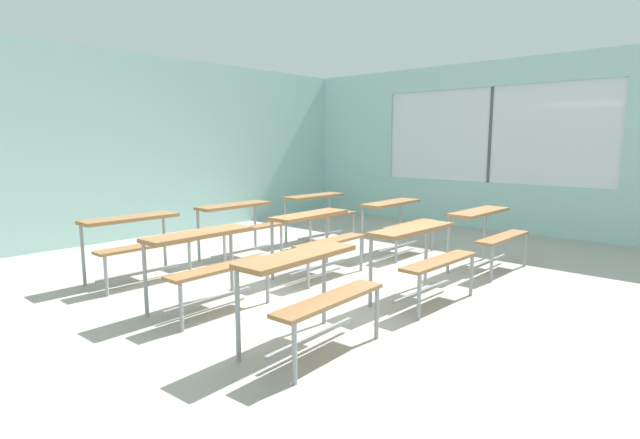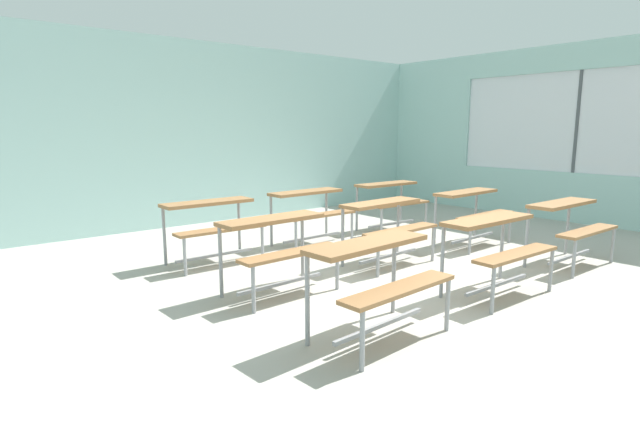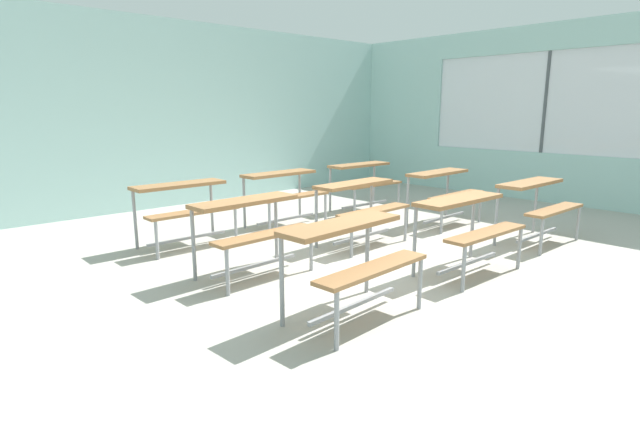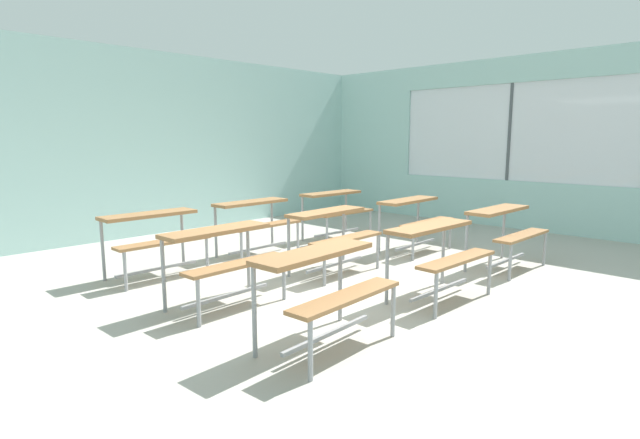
{
  "view_description": "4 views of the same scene",
  "coord_description": "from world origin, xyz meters",
  "px_view_note": "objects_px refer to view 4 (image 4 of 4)",
  "views": [
    {
      "loc": [
        -3.8,
        -3.3,
        1.6
      ],
      "look_at": [
        0.5,
        0.58,
        0.69
      ],
      "focal_mm": 28.0,
      "sensor_mm": 36.0,
      "label": 1
    },
    {
      "loc": [
        -3.8,
        -3.3,
        1.6
      ],
      "look_at": [
        -0.31,
        0.9,
        0.6
      ],
      "focal_mm": 28.0,
      "sensor_mm": 36.0,
      "label": 2
    },
    {
      "loc": [
        -3.8,
        -3.3,
        1.6
      ],
      "look_at": [
        -0.38,
        0.4,
        0.48
      ],
      "focal_mm": 28.0,
      "sensor_mm": 36.0,
      "label": 3
    },
    {
      "loc": [
        -3.8,
        -3.3,
        1.6
      ],
      "look_at": [
        -0.03,
        0.33,
        0.74
      ],
      "focal_mm": 28.0,
      "sensor_mm": 36.0,
      "label": 4
    }
  ],
  "objects_px": {
    "desk_bench_r2c0": "(154,229)",
    "desk_bench_r2c2": "(336,204)",
    "desk_bench_r0c2": "(506,223)",
    "desk_bench_r2c1": "(256,214)",
    "desk_bench_r1c1": "(333,226)",
    "desk_bench_r0c0": "(325,276)",
    "desk_bench_r0c1": "(439,244)",
    "desk_bench_r1c2": "(415,212)",
    "desk_bench_r1c0": "(224,248)"
  },
  "relations": [
    {
      "from": "desk_bench_r0c2",
      "to": "desk_bench_r2c1",
      "type": "height_order",
      "value": "same"
    },
    {
      "from": "desk_bench_r2c0",
      "to": "desk_bench_r2c2",
      "type": "xyz_separation_m",
      "value": [
        3.13,
        0.01,
        0.0
      ]
    },
    {
      "from": "desk_bench_r1c2",
      "to": "desk_bench_r1c0",
      "type": "bearing_deg",
      "value": 178.64
    },
    {
      "from": "desk_bench_r1c1",
      "to": "desk_bench_r2c2",
      "type": "height_order",
      "value": "same"
    },
    {
      "from": "desk_bench_r0c0",
      "to": "desk_bench_r0c1",
      "type": "distance_m",
      "value": 1.62
    },
    {
      "from": "desk_bench_r2c1",
      "to": "desk_bench_r2c2",
      "type": "distance_m",
      "value": 1.61
    },
    {
      "from": "desk_bench_r1c0",
      "to": "desk_bench_r1c1",
      "type": "bearing_deg",
      "value": 0.75
    },
    {
      "from": "desk_bench_r2c1",
      "to": "desk_bench_r2c2",
      "type": "height_order",
      "value": "same"
    },
    {
      "from": "desk_bench_r1c0",
      "to": "desk_bench_r2c1",
      "type": "height_order",
      "value": "same"
    },
    {
      "from": "desk_bench_r1c1",
      "to": "desk_bench_r2c0",
      "type": "bearing_deg",
      "value": 137.27
    },
    {
      "from": "desk_bench_r1c2",
      "to": "desk_bench_r0c1",
      "type": "bearing_deg",
      "value": -141.67
    },
    {
      "from": "desk_bench_r1c1",
      "to": "desk_bench_r1c2",
      "type": "bearing_deg",
      "value": -4.5
    },
    {
      "from": "desk_bench_r1c2",
      "to": "desk_bench_r2c0",
      "type": "xyz_separation_m",
      "value": [
        -3.22,
        1.42,
        0.0
      ]
    },
    {
      "from": "desk_bench_r0c0",
      "to": "desk_bench_r1c2",
      "type": "relative_size",
      "value": 1.01
    },
    {
      "from": "desk_bench_r1c2",
      "to": "desk_bench_r2c2",
      "type": "relative_size",
      "value": 0.99
    },
    {
      "from": "desk_bench_r0c0",
      "to": "desk_bench_r2c0",
      "type": "height_order",
      "value": "same"
    },
    {
      "from": "desk_bench_r2c0",
      "to": "desk_bench_r2c2",
      "type": "height_order",
      "value": "same"
    },
    {
      "from": "desk_bench_r0c1",
      "to": "desk_bench_r1c1",
      "type": "distance_m",
      "value": 1.44
    },
    {
      "from": "desk_bench_r0c2",
      "to": "desk_bench_r1c2",
      "type": "xyz_separation_m",
      "value": [
        0.03,
        1.34,
        0.0
      ]
    },
    {
      "from": "desk_bench_r0c2",
      "to": "desk_bench_r1c2",
      "type": "height_order",
      "value": "same"
    },
    {
      "from": "desk_bench_r2c0",
      "to": "desk_bench_r2c1",
      "type": "xyz_separation_m",
      "value": [
        1.52,
        0.03,
        0.0
      ]
    },
    {
      "from": "desk_bench_r0c2",
      "to": "desk_bench_r2c0",
      "type": "bearing_deg",
      "value": 140.05
    },
    {
      "from": "desk_bench_r2c0",
      "to": "desk_bench_r1c1",
      "type": "bearing_deg",
      "value": -40.04
    },
    {
      "from": "desk_bench_r2c0",
      "to": "desk_bench_r2c1",
      "type": "height_order",
      "value": "same"
    },
    {
      "from": "desk_bench_r0c0",
      "to": "desk_bench_r1c1",
      "type": "xyz_separation_m",
      "value": [
        1.64,
        1.42,
        0.0
      ]
    },
    {
      "from": "desk_bench_r2c0",
      "to": "desk_bench_r0c1",
      "type": "bearing_deg",
      "value": -60.18
    },
    {
      "from": "desk_bench_r0c1",
      "to": "desk_bench_r2c1",
      "type": "distance_m",
      "value": 2.81
    },
    {
      "from": "desk_bench_r2c0",
      "to": "desk_bench_r2c1",
      "type": "distance_m",
      "value": 1.52
    },
    {
      "from": "desk_bench_r1c1",
      "to": "desk_bench_r2c0",
      "type": "xyz_separation_m",
      "value": [
        -1.58,
        1.35,
        0.0
      ]
    },
    {
      "from": "desk_bench_r0c2",
      "to": "desk_bench_r2c0",
      "type": "relative_size",
      "value": 1.0
    },
    {
      "from": "desk_bench_r0c0",
      "to": "desk_bench_r1c0",
      "type": "bearing_deg",
      "value": 86.03
    },
    {
      "from": "desk_bench_r2c1",
      "to": "desk_bench_r0c2",
      "type": "bearing_deg",
      "value": -59.8
    },
    {
      "from": "desk_bench_r0c0",
      "to": "desk_bench_r2c0",
      "type": "distance_m",
      "value": 2.77
    },
    {
      "from": "desk_bench_r0c0",
      "to": "desk_bench_r1c0",
      "type": "xyz_separation_m",
      "value": [
        0.02,
        1.35,
        0.0
      ]
    },
    {
      "from": "desk_bench_r1c0",
      "to": "desk_bench_r2c2",
      "type": "distance_m",
      "value": 3.48
    },
    {
      "from": "desk_bench_r2c1",
      "to": "desk_bench_r1c0",
      "type": "bearing_deg",
      "value": -137.97
    },
    {
      "from": "desk_bench_r1c0",
      "to": "desk_bench_r1c1",
      "type": "distance_m",
      "value": 1.62
    },
    {
      "from": "desk_bench_r0c1",
      "to": "desk_bench_r1c2",
      "type": "xyz_separation_m",
      "value": [
        1.65,
        1.37,
        0.0
      ]
    },
    {
      "from": "desk_bench_r1c0",
      "to": "desk_bench_r2c0",
      "type": "distance_m",
      "value": 1.42
    },
    {
      "from": "desk_bench_r2c0",
      "to": "desk_bench_r2c2",
      "type": "relative_size",
      "value": 0.99
    },
    {
      "from": "desk_bench_r1c1",
      "to": "desk_bench_r2c2",
      "type": "relative_size",
      "value": 1.0
    },
    {
      "from": "desk_bench_r1c0",
      "to": "desk_bench_r2c1",
      "type": "relative_size",
      "value": 1.01
    },
    {
      "from": "desk_bench_r0c2",
      "to": "desk_bench_r1c0",
      "type": "xyz_separation_m",
      "value": [
        -3.23,
        1.34,
        0.0
      ]
    },
    {
      "from": "desk_bench_r0c1",
      "to": "desk_bench_r2c2",
      "type": "height_order",
      "value": "same"
    },
    {
      "from": "desk_bench_r1c0",
      "to": "desk_bench_r2c1",
      "type": "xyz_separation_m",
      "value": [
        1.56,
        1.44,
        0.0
      ]
    },
    {
      "from": "desk_bench_r1c1",
      "to": "desk_bench_r0c0",
      "type": "bearing_deg",
      "value": -141.36
    },
    {
      "from": "desk_bench_r1c0",
      "to": "desk_bench_r1c2",
      "type": "height_order",
      "value": "same"
    },
    {
      "from": "desk_bench_r1c1",
      "to": "desk_bench_r2c2",
      "type": "distance_m",
      "value": 2.07
    },
    {
      "from": "desk_bench_r0c2",
      "to": "desk_bench_r1c1",
      "type": "distance_m",
      "value": 2.14
    },
    {
      "from": "desk_bench_r1c2",
      "to": "desk_bench_r2c2",
      "type": "xyz_separation_m",
      "value": [
        -0.08,
        1.43,
        0.0
      ]
    }
  ]
}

